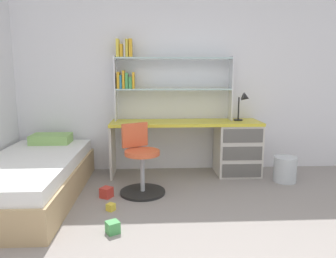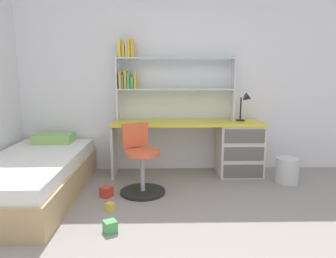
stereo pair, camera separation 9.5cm
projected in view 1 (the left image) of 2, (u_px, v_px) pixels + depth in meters
name	position (u px, v px, depth m)	size (l,w,h in m)	color
room_shell	(62.00, 77.00, 2.90)	(5.57, 6.44, 2.66)	silver
desk	(224.00, 145.00, 4.29)	(2.00, 0.52, 0.74)	gold
bookshelf_hutch	(156.00, 74.00, 4.22)	(1.59, 0.22, 1.08)	silver
desk_lamp	(244.00, 102.00, 4.21)	(0.20, 0.17, 0.38)	black
swivel_chair	(141.00, 166.00, 3.61)	(0.52, 0.52, 0.80)	black
bed_platform	(31.00, 178.00, 3.47)	(1.01, 2.06, 0.57)	tan
waste_bin	(285.00, 169.00, 4.02)	(0.29, 0.29, 0.32)	silver
toy_block_green_1	(113.00, 227.00, 2.72)	(0.10, 0.10, 0.10)	#479E51
toy_block_red_2	(106.00, 192.00, 3.50)	(0.12, 0.12, 0.12)	red
toy_block_yellow_3	(111.00, 207.00, 3.17)	(0.07, 0.07, 0.07)	gold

